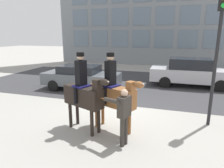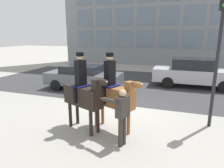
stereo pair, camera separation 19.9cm
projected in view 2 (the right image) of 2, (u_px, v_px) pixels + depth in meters
name	position (u px, v px, depth m)	size (l,w,h in m)	color
ground_plane	(117.00, 109.00, 8.50)	(80.00, 80.00, 0.00)	#9E9B93
road_surface	(139.00, 84.00, 12.86)	(20.17, 8.50, 0.01)	#38383A
mounted_horse_lead	(83.00, 93.00, 6.37)	(1.76, 0.95, 2.55)	black
mounted_horse_companion	(112.00, 94.00, 6.31)	(1.90, 1.05, 2.55)	brown
pedestrian_bystander	(122.00, 113.00, 5.49)	(0.91, 0.45, 1.66)	#332D28
street_car_near_lane	(83.00, 77.00, 11.42)	(4.31, 1.82, 1.39)	#51565B
street_car_far_lane	(194.00, 73.00, 11.92)	(4.80, 1.90, 1.70)	#B7B7BC
traffic_light	(220.00, 38.00, 6.19)	(0.24, 0.29, 4.50)	black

